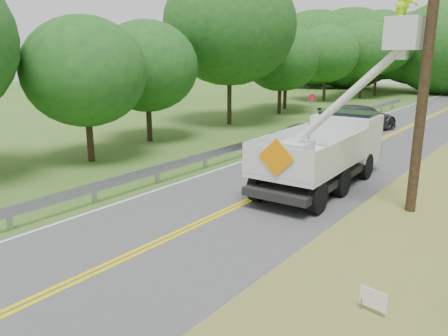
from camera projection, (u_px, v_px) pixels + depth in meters
The scene contains 9 objects.
ground at pixel (61, 288), 9.83m from camera, with size 140.00×140.00×0.00m, color #385F1E.
road at pixel (328, 164), 20.61m from camera, with size 7.20×96.00×0.03m.
guardrail at pixel (265, 140), 23.52m from camera, with size 0.18×48.00×0.77m.
treeline_left at pixel (280, 45), 35.75m from camera, with size 9.66×55.28×10.90m.
bucket_truck at pixel (335, 143), 17.31m from camera, with size 4.92×7.63×7.25m.
suv_silver at pixel (311, 137), 23.02m from camera, with size 2.47×5.35×1.49m, color #A9ABB0.
suv_darkgrey at pixel (359, 118), 28.85m from camera, with size 2.43×5.99×1.74m, color #3E3F46.
stop_sign_permanent at pixel (312, 107), 28.14m from camera, with size 0.41×0.38×2.51m.
yard_sign at pixel (373, 300), 8.29m from camera, with size 0.54×0.11×0.79m.
Camera 1 is at (8.23, -4.83, 5.09)m, focal length 35.46 mm.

